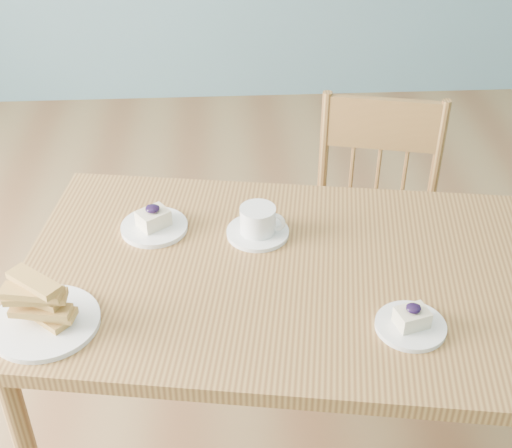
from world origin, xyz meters
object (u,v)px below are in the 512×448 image
dining_table (300,294)px  biscotti_plate (42,310)px  cheesecake_plate_near (411,322)px  cheesecake_plate_far (154,223)px  coffee_cup (258,223)px  dining_chair (372,234)px

dining_table → biscotti_plate: biscotti_plate is taller
cheesecake_plate_near → cheesecake_plate_far: bearing=145.3°
coffee_cup → biscotti_plate: (-0.47, -0.30, 0.01)m
cheesecake_plate_near → biscotti_plate: size_ratio=0.65×
dining_table → coffee_cup: coffee_cup is taller
dining_table → cheesecake_plate_near: size_ratio=9.44×
dining_chair → coffee_cup: size_ratio=5.43×
cheesecake_plate_near → cheesecake_plate_far: size_ratio=0.90×
dining_chair → dining_table: bearing=-107.5°
cheesecake_plate_far → coffee_cup: coffee_cup is taller
dining_table → cheesecake_plate_far: 0.41m
cheesecake_plate_near → coffee_cup: bearing=130.6°
cheesecake_plate_far → coffee_cup: 0.26m
coffee_cup → dining_table: bearing=-41.6°
biscotti_plate → cheesecake_plate_far: bearing=57.8°
dining_table → cheesecake_plate_far: cheesecake_plate_far is taller
dining_chair → coffee_cup: dining_chair is taller
dining_chair → biscotti_plate: dining_chair is taller
cheesecake_plate_near → coffee_cup: (-0.30, 0.35, 0.02)m
dining_table → dining_chair: dining_chair is taller
cheesecake_plate_near → biscotti_plate: biscotti_plate is taller
dining_chair → cheesecake_plate_near: size_ratio=5.63×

